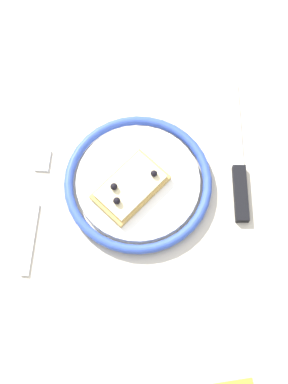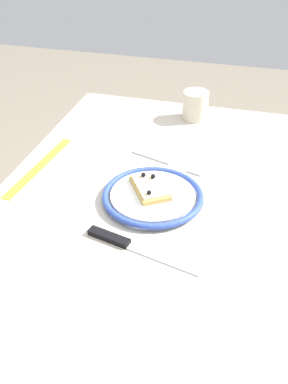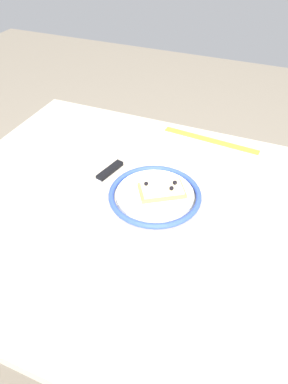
% 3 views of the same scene
% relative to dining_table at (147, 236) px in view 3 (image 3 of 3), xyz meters
% --- Properties ---
extents(ground_plane, '(6.00, 6.00, 0.00)m').
position_rel_dining_table_xyz_m(ground_plane, '(0.00, 0.00, -0.63)').
color(ground_plane, gray).
extents(dining_table, '(1.05, 0.81, 0.72)m').
position_rel_dining_table_xyz_m(dining_table, '(0.00, 0.00, 0.00)').
color(dining_table, '#BCB29E').
rests_on(dining_table, ground_plane).
extents(plate, '(0.23, 0.23, 0.02)m').
position_rel_dining_table_xyz_m(plate, '(0.00, -0.05, 0.10)').
color(plate, white).
rests_on(plate, dining_table).
extents(pizza_slice_near, '(0.13, 0.11, 0.03)m').
position_rel_dining_table_xyz_m(pizza_slice_near, '(-0.01, -0.06, 0.11)').
color(pizza_slice_near, tan).
rests_on(pizza_slice_near, plate).
extents(knife, '(0.07, 0.24, 0.01)m').
position_rel_dining_table_xyz_m(knife, '(0.16, -0.07, 0.09)').
color(knife, silver).
rests_on(knife, dining_table).
extents(fork, '(0.08, 0.20, 0.00)m').
position_rel_dining_table_xyz_m(fork, '(-0.16, -0.05, 0.09)').
color(fork, silver).
rests_on(fork, dining_table).
extents(measuring_tape, '(0.29, 0.05, 0.00)m').
position_rel_dining_table_xyz_m(measuring_tape, '(-0.06, -0.36, 0.09)').
color(measuring_tape, yellow).
rests_on(measuring_tape, dining_table).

